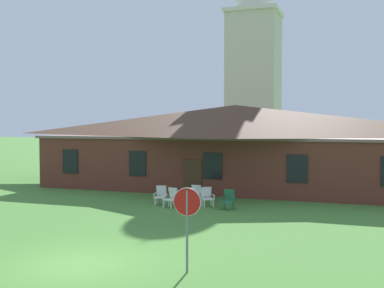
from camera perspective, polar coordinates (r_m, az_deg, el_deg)
name	(u,v)px	position (r m, az deg, el deg)	size (l,w,h in m)	color
ground_plane	(79,264)	(14.92, -13.43, -13.88)	(200.00, 200.00, 0.00)	#477F33
brick_building	(235,145)	(31.64, 5.15, -0.09)	(24.43, 10.40, 5.37)	brown
dome_tower	(254,68)	(48.13, 7.43, 9.04)	(5.18, 5.18, 20.90)	beige
stop_sign	(187,212)	(13.39, -0.60, -8.19)	(0.80, 0.10, 2.40)	slate
lawn_chair_by_porch	(161,195)	(24.57, -3.77, -6.10)	(0.73, 0.77, 0.96)	silver
lawn_chair_near_door	(171,197)	(23.79, -2.52, -6.39)	(0.73, 0.78, 0.96)	silver
lawn_chair_left_end	(195,194)	(24.75, 0.41, -6.03)	(0.66, 0.68, 0.96)	white
lawn_chair_middle	(207,196)	(24.01, 1.81, -6.30)	(0.84, 0.87, 0.96)	white
lawn_chair_right_end	(228,199)	(23.26, 4.36, -6.60)	(0.69, 0.72, 0.96)	#28704C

